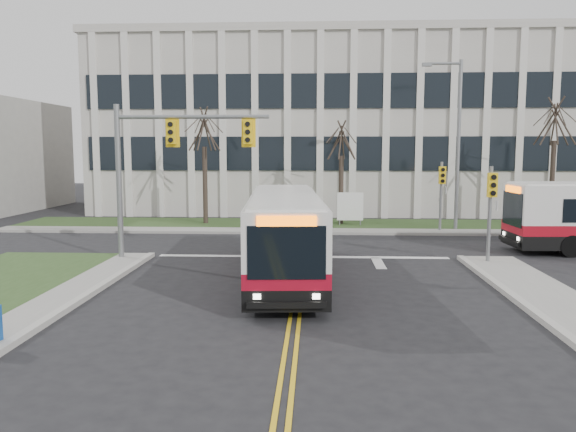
# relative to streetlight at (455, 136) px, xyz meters

# --- Properties ---
(ground) EXTENTS (120.00, 120.00, 0.00)m
(ground) POSITION_rel_streetlight_xyz_m (-8.03, -16.20, -5.19)
(ground) COLOR black
(ground) RESTS_ON ground
(sidewalk_cross) EXTENTS (44.00, 1.60, 0.14)m
(sidewalk_cross) POSITION_rel_streetlight_xyz_m (-3.03, -1.00, -5.12)
(sidewalk_cross) COLOR #9E9B93
(sidewalk_cross) RESTS_ON ground
(building_lawn) EXTENTS (44.00, 5.00, 0.12)m
(building_lawn) POSITION_rel_streetlight_xyz_m (-3.03, 1.80, -5.13)
(building_lawn) COLOR #2E481E
(building_lawn) RESTS_ON ground
(office_building) EXTENTS (40.00, 16.00, 12.00)m
(office_building) POSITION_rel_streetlight_xyz_m (-3.03, 13.80, 0.81)
(office_building) COLOR beige
(office_building) RESTS_ON ground
(mast_arm_signal) EXTENTS (6.11, 0.38, 6.20)m
(mast_arm_signal) POSITION_rel_streetlight_xyz_m (-13.65, -9.04, -0.94)
(mast_arm_signal) COLOR slate
(mast_arm_signal) RESTS_ON ground
(signal_pole_near) EXTENTS (0.34, 0.39, 3.80)m
(signal_pole_near) POSITION_rel_streetlight_xyz_m (-0.83, -9.30, -2.69)
(signal_pole_near) COLOR slate
(signal_pole_near) RESTS_ON ground
(signal_pole_far) EXTENTS (0.34, 0.39, 3.80)m
(signal_pole_far) POSITION_rel_streetlight_xyz_m (-0.83, -0.80, -2.69)
(signal_pole_far) COLOR slate
(signal_pole_far) RESTS_ON ground
(streetlight) EXTENTS (2.15, 0.25, 9.20)m
(streetlight) POSITION_rel_streetlight_xyz_m (0.00, 0.00, 0.00)
(streetlight) COLOR slate
(streetlight) RESTS_ON ground
(directory_sign) EXTENTS (1.50, 0.12, 2.00)m
(directory_sign) POSITION_rel_streetlight_xyz_m (-5.53, 1.30, -4.02)
(directory_sign) COLOR slate
(directory_sign) RESTS_ON ground
(tree_left) EXTENTS (1.80, 1.80, 7.70)m
(tree_left) POSITION_rel_streetlight_xyz_m (-14.03, 1.80, 0.32)
(tree_left) COLOR #42352B
(tree_left) RESTS_ON ground
(tree_mid) EXTENTS (1.80, 1.80, 6.82)m
(tree_mid) POSITION_rel_streetlight_xyz_m (-6.03, 2.00, -0.31)
(tree_mid) COLOR #42352B
(tree_mid) RESTS_ON ground
(tree_right) EXTENTS (1.80, 1.80, 8.25)m
(tree_right) POSITION_rel_streetlight_xyz_m (5.97, 1.80, 0.71)
(tree_right) COLOR #42352B
(tree_right) RESTS_ON ground
(bus_main) EXTENTS (3.02, 10.80, 2.85)m
(bus_main) POSITION_rel_streetlight_xyz_m (-8.58, -11.66, -3.77)
(bus_main) COLOR silver
(bus_main) RESTS_ON ground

